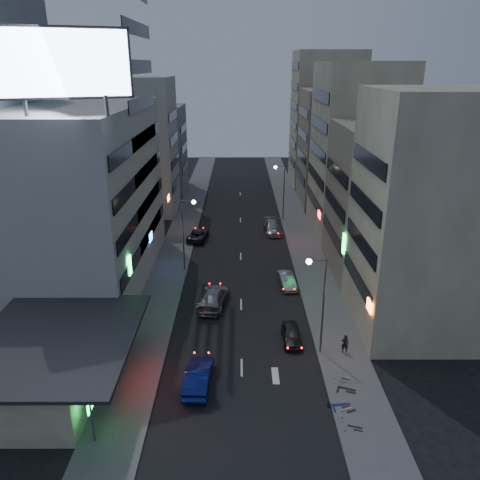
{
  "coord_description": "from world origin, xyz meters",
  "views": [
    {
      "loc": [
        -0.18,
        -25.86,
        21.62
      ],
      "look_at": [
        -0.1,
        15.52,
        6.05
      ],
      "focal_mm": 35.0,
      "sensor_mm": 36.0,
      "label": 1
    }
  ],
  "objects_px": {
    "parked_car_right_near": "(292,335)",
    "scooter_silver_a": "(353,399)",
    "road_car_silver": "(213,297)",
    "parked_car_left": "(198,235)",
    "scooter_silver_b": "(351,372)",
    "scooter_black_b": "(357,383)",
    "parked_car_right_mid": "(287,280)",
    "road_car_blue": "(199,376)",
    "scooter_black_a": "(364,421)",
    "scooter_blue": "(350,395)",
    "person": "(345,344)",
    "parked_car_right_far": "(273,227)"
  },
  "relations": [
    {
      "from": "parked_car_right_near",
      "to": "scooter_silver_a",
      "type": "bearing_deg",
      "value": -68.93
    },
    {
      "from": "road_car_silver",
      "to": "parked_car_left",
      "type": "bearing_deg",
      "value": -71.86
    },
    {
      "from": "scooter_silver_a",
      "to": "parked_car_right_near",
      "type": "bearing_deg",
      "value": 1.75
    },
    {
      "from": "parked_car_right_near",
      "to": "scooter_silver_b",
      "type": "xyz_separation_m",
      "value": [
        3.81,
        -4.95,
        -0.03
      ]
    },
    {
      "from": "scooter_silver_a",
      "to": "scooter_black_b",
      "type": "distance_m",
      "value": 1.82
    },
    {
      "from": "parked_car_right_mid",
      "to": "road_car_blue",
      "type": "bearing_deg",
      "value": -123.85
    },
    {
      "from": "parked_car_right_near",
      "to": "road_car_blue",
      "type": "xyz_separation_m",
      "value": [
        -7.24,
        -5.73,
        0.17
      ]
    },
    {
      "from": "scooter_black_a",
      "to": "scooter_black_b",
      "type": "distance_m",
      "value": 3.68
    },
    {
      "from": "road_car_silver",
      "to": "scooter_blue",
      "type": "bearing_deg",
      "value": 134.28
    },
    {
      "from": "scooter_black_a",
      "to": "scooter_silver_b",
      "type": "distance_m",
      "value": 5.08
    },
    {
      "from": "parked_car_right_mid",
      "to": "scooter_silver_a",
      "type": "relative_size",
      "value": 2.19
    },
    {
      "from": "person",
      "to": "scooter_blue",
      "type": "distance_m",
      "value": 6.0
    },
    {
      "from": "road_car_blue",
      "to": "scooter_blue",
      "type": "relative_size",
      "value": 2.52
    },
    {
      "from": "scooter_silver_b",
      "to": "scooter_silver_a",
      "type": "bearing_deg",
      "value": -169.19
    },
    {
      "from": "parked_car_right_near",
      "to": "person",
      "type": "relative_size",
      "value": 2.4
    },
    {
      "from": "parked_car_right_near",
      "to": "parked_car_left",
      "type": "relative_size",
      "value": 0.79
    },
    {
      "from": "parked_car_left",
      "to": "scooter_blue",
      "type": "distance_m",
      "value": 34.3
    },
    {
      "from": "parked_car_left",
      "to": "parked_car_right_far",
      "type": "xyz_separation_m",
      "value": [
        10.01,
        2.82,
        0.1
      ]
    },
    {
      "from": "person",
      "to": "scooter_black_b",
      "type": "bearing_deg",
      "value": 91.42
    },
    {
      "from": "parked_car_right_far",
      "to": "scooter_silver_a",
      "type": "distance_m",
      "value": 35.09
    },
    {
      "from": "parked_car_right_far",
      "to": "road_car_silver",
      "type": "height_order",
      "value": "road_car_silver"
    },
    {
      "from": "road_car_blue",
      "to": "scooter_silver_b",
      "type": "relative_size",
      "value": 3.05
    },
    {
      "from": "scooter_silver_a",
      "to": "scooter_silver_b",
      "type": "height_order",
      "value": "scooter_silver_a"
    },
    {
      "from": "road_car_blue",
      "to": "scooter_black_b",
      "type": "xyz_separation_m",
      "value": [
        11.16,
        -0.63,
        -0.11
      ]
    },
    {
      "from": "scooter_black_b",
      "to": "parked_car_right_near",
      "type": "bearing_deg",
      "value": 51.51
    },
    {
      "from": "parked_car_right_far",
      "to": "road_car_silver",
      "type": "xyz_separation_m",
      "value": [
        -7.06,
        -20.66,
        0.08
      ]
    },
    {
      "from": "parked_car_right_near",
      "to": "scooter_blue",
      "type": "distance_m",
      "value": 8.32
    },
    {
      "from": "scooter_black_a",
      "to": "parked_car_right_near",
      "type": "bearing_deg",
      "value": 36.45
    },
    {
      "from": "parked_car_right_mid",
      "to": "scooter_blue",
      "type": "xyz_separation_m",
      "value": [
        2.59,
        -18.02,
        0.04
      ]
    },
    {
      "from": "scooter_black_b",
      "to": "road_car_blue",
      "type": "bearing_deg",
      "value": 106.63
    },
    {
      "from": "scooter_silver_a",
      "to": "scooter_black_b",
      "type": "xyz_separation_m",
      "value": [
        0.69,
        1.69,
        0.01
      ]
    },
    {
      "from": "person",
      "to": "parked_car_right_far",
      "type": "bearing_deg",
      "value": -79.69
    },
    {
      "from": "road_car_silver",
      "to": "scooter_blue",
      "type": "relative_size",
      "value": 2.99
    },
    {
      "from": "parked_car_right_far",
      "to": "parked_car_left",
      "type": "bearing_deg",
      "value": -168.3
    },
    {
      "from": "parked_car_right_far",
      "to": "road_car_silver",
      "type": "relative_size",
      "value": 0.91
    },
    {
      "from": "road_car_blue",
      "to": "scooter_black_a",
      "type": "height_order",
      "value": "road_car_blue"
    },
    {
      "from": "scooter_silver_b",
      "to": "scooter_black_b",
      "type": "bearing_deg",
      "value": -154.15
    },
    {
      "from": "parked_car_left",
      "to": "scooter_blue",
      "type": "relative_size",
      "value": 2.46
    },
    {
      "from": "person",
      "to": "scooter_black_a",
      "type": "height_order",
      "value": "person"
    },
    {
      "from": "scooter_black_b",
      "to": "person",
      "type": "bearing_deg",
      "value": 18.51
    },
    {
      "from": "road_car_blue",
      "to": "scooter_blue",
      "type": "distance_m",
      "value": 10.58
    },
    {
      "from": "parked_car_left",
      "to": "scooter_black_b",
      "type": "bearing_deg",
      "value": 121.93
    },
    {
      "from": "parked_car_right_near",
      "to": "scooter_silver_b",
      "type": "relative_size",
      "value": 2.35
    },
    {
      "from": "parked_car_right_far",
      "to": "road_car_blue",
      "type": "height_order",
      "value": "road_car_blue"
    },
    {
      "from": "road_car_silver",
      "to": "scooter_silver_b",
      "type": "relative_size",
      "value": 3.62
    },
    {
      "from": "road_car_silver",
      "to": "scooter_silver_b",
      "type": "xyz_separation_m",
      "value": [
        10.62,
        -11.2,
        -0.23
      ]
    },
    {
      "from": "parked_car_right_mid",
      "to": "scooter_black_b",
      "type": "relative_size",
      "value": 2.15
    },
    {
      "from": "parked_car_right_far",
      "to": "parked_car_right_mid",
      "type": "bearing_deg",
      "value": -92.95
    },
    {
      "from": "parked_car_right_far",
      "to": "scooter_blue",
      "type": "distance_m",
      "value": 34.72
    },
    {
      "from": "parked_car_right_near",
      "to": "scooter_silver_b",
      "type": "distance_m",
      "value": 6.25
    }
  ]
}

